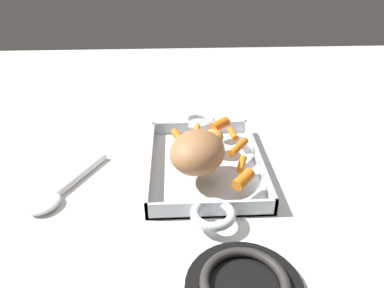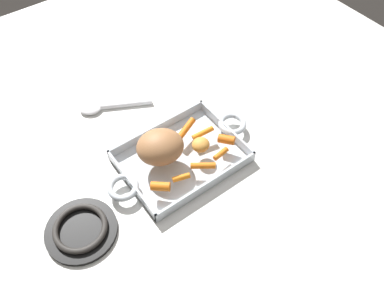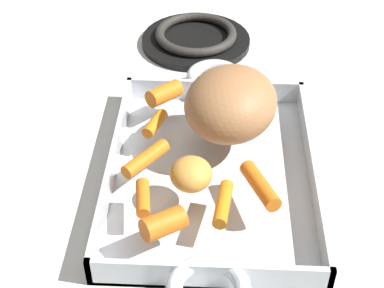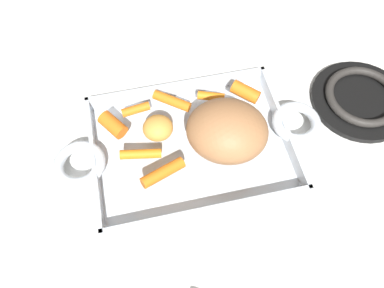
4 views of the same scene
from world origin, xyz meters
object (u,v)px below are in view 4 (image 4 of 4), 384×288
object	(u,v)px
baby_carrot_northwest	(141,154)
baby_carrot_northeast	(211,96)
baby_carrot_southwest	(163,173)
stove_burner_rear	(361,98)
pork_roast	(227,131)
baby_carrot_long	(113,125)
baby_carrot_center_right	(245,92)
baby_carrot_center_left	(172,101)
roasting_dish	(191,147)
baby_carrot_short	(136,109)
potato_corner	(158,128)

from	to	relation	value
baby_carrot_northwest	baby_carrot_northeast	xyz separation A→B (m)	(-0.13, -0.08, -0.00)
baby_carrot_southwest	stove_burner_rear	size ratio (longest dim) A/B	0.40
pork_roast	baby_carrot_northeast	size ratio (longest dim) A/B	2.73
baby_carrot_southwest	baby_carrot_long	distance (m)	0.11
baby_carrot_center_right	baby_carrot_southwest	bearing A→B (deg)	35.70
baby_carrot_southwest	baby_carrot_northwest	bearing A→B (deg)	-54.87
baby_carrot_northwest	baby_carrot_center_left	distance (m)	0.11
baby_carrot_southwest	baby_carrot_center_left	world-z (taller)	baby_carrot_southwest
pork_roast	baby_carrot_center_left	size ratio (longest dim) A/B	1.91
roasting_dish	pork_roast	bearing A→B (deg)	158.80
baby_carrot_center_right	baby_carrot_northeast	distance (m)	0.06
baby_carrot_southwest	stove_burner_rear	bearing A→B (deg)	-167.21
baby_carrot_southwest	baby_carrot_center_left	distance (m)	0.13
baby_carrot_short	baby_carrot_northwest	bearing A→B (deg)	86.76
baby_carrot_long	baby_carrot_northeast	distance (m)	0.16
baby_carrot_center_left	stove_burner_rear	size ratio (longest dim) A/B	0.37
baby_carrot_center_left	stove_burner_rear	world-z (taller)	baby_carrot_center_left
stove_burner_rear	baby_carrot_center_right	bearing A→B (deg)	-8.81
baby_carrot_long	baby_carrot_center_right	size ratio (longest dim) A/B	0.93
baby_carrot_northwest	stove_burner_rear	world-z (taller)	baby_carrot_northwest
baby_carrot_center_left	baby_carrot_northeast	bearing A→B (deg)	176.35
baby_carrot_center_left	roasting_dish	bearing A→B (deg)	102.25
baby_carrot_southwest	potato_corner	distance (m)	0.07
roasting_dish	baby_carrot_short	bearing A→B (deg)	-42.82
roasting_dish	potato_corner	world-z (taller)	potato_corner
roasting_dish	baby_carrot_long	size ratio (longest dim) A/B	9.92
baby_carrot_long	baby_carrot_northwest	xyz separation A→B (m)	(-0.03, 0.06, -0.00)
baby_carrot_northwest	potato_corner	xyz separation A→B (m)	(-0.03, -0.03, 0.01)
pork_roast	baby_carrot_northwest	size ratio (longest dim) A/B	1.95
baby_carrot_center_left	baby_carrot_northeast	xyz separation A→B (m)	(-0.06, 0.00, -0.00)
roasting_dish	baby_carrot_center_left	xyz separation A→B (m)	(0.02, -0.07, 0.03)
baby_carrot_center_left	baby_carrot_short	xyz separation A→B (m)	(0.06, 0.00, -0.00)
baby_carrot_long	baby_carrot_center_right	bearing A→B (deg)	-175.37
roasting_dish	pork_roast	world-z (taller)	pork_roast
baby_carrot_center_left	baby_carrot_long	bearing A→B (deg)	16.00
baby_carrot_center_left	baby_carrot_center_right	size ratio (longest dim) A/B	1.36
baby_carrot_long	stove_burner_rear	size ratio (longest dim) A/B	0.25
baby_carrot_northwest	stove_burner_rear	bearing A→B (deg)	-173.57
pork_roast	baby_carrot_southwest	distance (m)	0.11
baby_carrot_center_left	baby_carrot_southwest	bearing A→B (deg)	73.21
pork_roast	baby_carrot_long	size ratio (longest dim) A/B	2.79
baby_carrot_short	baby_carrot_long	bearing A→B (deg)	32.62
baby_carrot_northeast	baby_carrot_long	bearing A→B (deg)	8.44
baby_carrot_short	stove_burner_rear	xyz separation A→B (m)	(-0.38, 0.04, -0.03)
baby_carrot_southwest	baby_carrot_northeast	xyz separation A→B (m)	(-0.10, -0.12, -0.00)
stove_burner_rear	baby_carrot_short	bearing A→B (deg)	-5.74
baby_carrot_center_right	potato_corner	distance (m)	0.16
baby_carrot_southwest	baby_carrot_long	size ratio (longest dim) A/B	1.58
baby_carrot_northwest	potato_corner	size ratio (longest dim) A/B	1.31
baby_carrot_northwest	potato_corner	distance (m)	0.05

